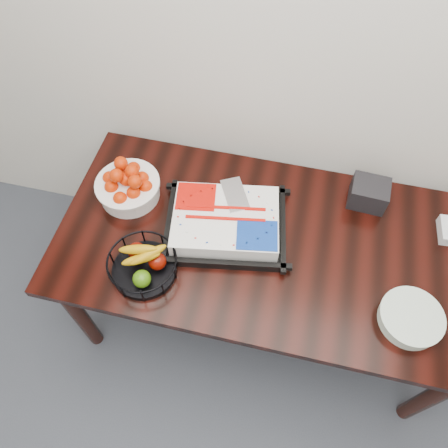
% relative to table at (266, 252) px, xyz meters
% --- Properties ---
extents(table, '(1.80, 0.90, 0.75)m').
position_rel_table_xyz_m(table, '(0.00, 0.00, 0.00)').
color(table, black).
rests_on(table, ground).
extents(cake_tray, '(0.57, 0.48, 0.10)m').
position_rel_table_xyz_m(cake_tray, '(-0.19, 0.02, 0.13)').
color(cake_tray, black).
rests_on(cake_tray, table).
extents(tangerine_bowl, '(0.29, 0.29, 0.18)m').
position_rel_table_xyz_m(tangerine_bowl, '(-0.65, 0.10, 0.16)').
color(tangerine_bowl, white).
rests_on(tangerine_bowl, table).
extents(fruit_basket, '(0.28, 0.28, 0.15)m').
position_rel_table_xyz_m(fruit_basket, '(-0.46, -0.25, 0.15)').
color(fruit_basket, black).
rests_on(fruit_basket, table).
extents(plate_stack, '(0.24, 0.24, 0.06)m').
position_rel_table_xyz_m(plate_stack, '(0.58, -0.23, 0.12)').
color(plate_stack, white).
rests_on(plate_stack, table).
extents(napkin_box, '(0.17, 0.15, 0.11)m').
position_rel_table_xyz_m(napkin_box, '(0.39, 0.31, 0.14)').
color(napkin_box, black).
rests_on(napkin_box, table).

